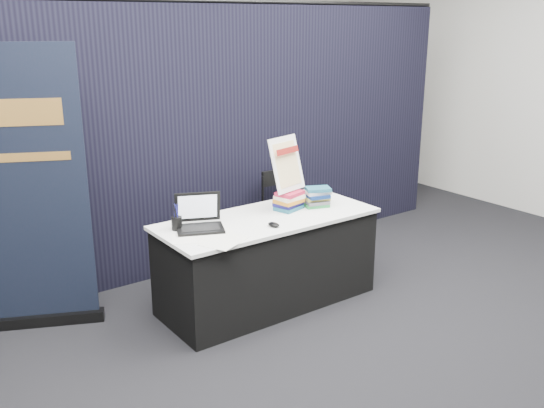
{
  "coord_description": "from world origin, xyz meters",
  "views": [
    {
      "loc": [
        -2.68,
        -3.2,
        2.27
      ],
      "look_at": [
        0.05,
        0.55,
        0.85
      ],
      "focal_mm": 40.0,
      "sensor_mm": 36.0,
      "label": 1
    }
  ],
  "objects": [
    {
      "name": "wall_back",
      "position": [
        0.0,
        4.0,
        1.75
      ],
      "size": [
        8.0,
        0.02,
        3.5
      ],
      "primitive_type": "cube",
      "color": "beige",
      "rests_on": "floor"
    },
    {
      "name": "brochure_left",
      "position": [
        -0.57,
        0.43,
        0.75
      ],
      "size": [
        0.35,
        0.28,
        0.0
      ],
      "primitive_type": "cube",
      "rotation": [
        0.0,
        0.0,
        -0.21
      ],
      "color": "white",
      "rests_on": "display_table"
    },
    {
      "name": "stacking_chair",
      "position": [
        0.73,
        1.23,
        0.49
      ],
      "size": [
        0.41,
        0.41,
        0.87
      ],
      "rotation": [
        0.0,
        0.0,
        -0.04
      ],
      "color": "black",
      "rests_on": "floor"
    },
    {
      "name": "book_stack_short",
      "position": [
        0.51,
        0.54,
        0.83
      ],
      "size": [
        0.23,
        0.2,
        0.16
      ],
      "rotation": [
        0.0,
        0.0,
        -0.34
      ],
      "color": "#22823D",
      "rests_on": "display_table"
    },
    {
      "name": "pen_cup",
      "position": [
        -0.73,
        0.7,
        0.8
      ],
      "size": [
        0.11,
        0.11,
        0.1
      ],
      "primitive_type": "cylinder",
      "rotation": [
        0.0,
        0.0,
        0.43
      ],
      "color": "black",
      "rests_on": "display_table"
    },
    {
      "name": "brochure_mid",
      "position": [
        -0.72,
        0.46,
        0.75
      ],
      "size": [
        0.37,
        0.33,
        0.0
      ],
      "primitive_type": "cube",
      "rotation": [
        0.0,
        0.0,
        -0.47
      ],
      "color": "white",
      "rests_on": "display_table"
    },
    {
      "name": "info_sign",
      "position": [
        0.26,
        0.65,
        1.13
      ],
      "size": [
        0.36,
        0.21,
        0.46
      ],
      "rotation": [
        0.0,
        0.0,
        0.24
      ],
      "color": "black",
      "rests_on": "book_stack_tall"
    },
    {
      "name": "display_table",
      "position": [
        0.0,
        0.55,
        0.38
      ],
      "size": [
        1.8,
        0.75,
        0.75
      ],
      "color": "black",
      "rests_on": "floor"
    },
    {
      "name": "drape_partition",
      "position": [
        0.0,
        1.6,
        1.2
      ],
      "size": [
        6.0,
        0.08,
        2.4
      ],
      "primitive_type": "cube",
      "color": "black",
      "rests_on": "floor"
    },
    {
      "name": "mouse",
      "position": [
        -0.1,
        0.33,
        0.77
      ],
      "size": [
        0.08,
        0.11,
        0.03
      ],
      "primitive_type": "ellipsoid",
      "rotation": [
        0.0,
        0.0,
        0.14
      ],
      "color": "black",
      "rests_on": "display_table"
    },
    {
      "name": "brochure_right",
      "position": [
        -0.57,
        0.28,
        0.75
      ],
      "size": [
        0.4,
        0.36,
        0.0
      ],
      "primitive_type": "cube",
      "rotation": [
        0.0,
        0.0,
        0.43
      ],
      "color": "white",
      "rests_on": "display_table"
    },
    {
      "name": "laptop",
      "position": [
        -0.6,
        0.63,
        0.81
      ],
      "size": [
        0.42,
        0.4,
        0.26
      ],
      "rotation": [
        0.0,
        0.0,
        -0.41
      ],
      "color": "black",
      "rests_on": "display_table"
    },
    {
      "name": "pullup_banner",
      "position": [
        -1.63,
        1.27,
        0.94
      ],
      "size": [
        0.86,
        0.47,
        2.12
      ],
      "rotation": [
        0.0,
        0.0,
        -0.43
      ],
      "color": "black",
      "rests_on": "floor"
    },
    {
      "name": "book_stack_tall",
      "position": [
        0.26,
        0.61,
        0.83
      ],
      "size": [
        0.26,
        0.22,
        0.15
      ],
      "rotation": [
        0.0,
        0.0,
        0.25
      ],
      "color": "#1B546A",
      "rests_on": "display_table"
    },
    {
      "name": "floor",
      "position": [
        0.0,
        0.0,
        0.0
      ],
      "size": [
        8.0,
        8.0,
        0.0
      ],
      "primitive_type": "plane",
      "color": "black",
      "rests_on": "ground"
    }
  ]
}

